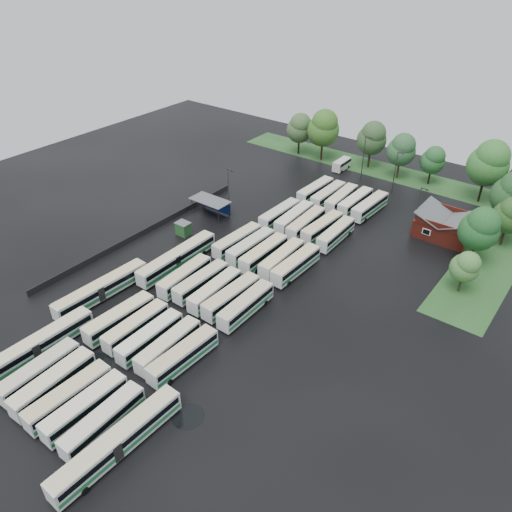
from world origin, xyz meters
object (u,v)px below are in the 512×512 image
Objects in this scene: brick_building at (444,227)px; artic_bus_east at (118,442)px; artic_bus_west_a at (38,345)px; minibus at (342,164)px.

artic_bus_east is at bearing -99.68° from brick_building.
minibus is at bearing 89.81° from artic_bus_west_a.
minibus is (-31.38, 16.28, -0.46)m from brick_building.
brick_building is at bearing 64.36° from artic_bus_west_a.
brick_building reaches higher than minibus.
minibus is (1.55, 82.25, -0.29)m from artic_bus_west_a.
artic_bus_east is at bearing -77.50° from minibus.
minibus is at bearing 104.26° from artic_bus_east.
artic_bus_west_a is at bearing -116.52° from brick_building.
artic_bus_west_a is 0.97× the size of artic_bus_east.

